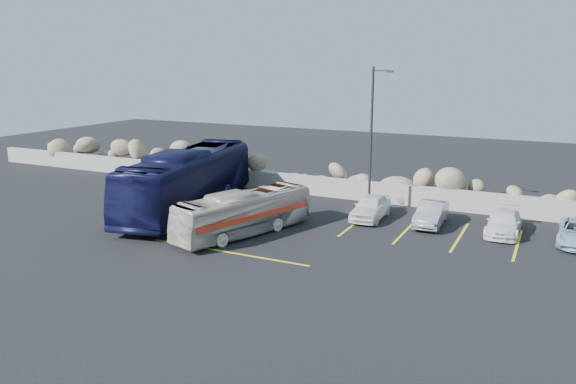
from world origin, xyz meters
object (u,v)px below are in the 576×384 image
at_px(vintage_bus, 244,213).
at_px(car_b, 431,214).
at_px(tour_coach, 188,180).
at_px(lamppost, 372,136).
at_px(car_a, 370,207).
at_px(car_c, 504,223).

distance_m(vintage_bus, car_b, 9.68).
xyz_separation_m(tour_coach, car_b, (13.04, 2.96, -1.13)).
distance_m(lamppost, car_a, 3.88).
height_order(lamppost, vintage_bus, lamppost).
xyz_separation_m(lamppost, car_a, (0.44, -1.24, -3.65)).
distance_m(car_b, car_c, 3.53).
relative_size(lamppost, vintage_bus, 1.04).
relative_size(tour_coach, car_a, 3.28).
bearing_deg(car_a, car_c, 0.67).
height_order(lamppost, tour_coach, lamppost).
bearing_deg(car_c, lamppost, 172.04).
xyz_separation_m(lamppost, tour_coach, (-9.41, -4.01, -2.57)).
relative_size(vintage_bus, car_c, 2.04).
xyz_separation_m(tour_coach, car_c, (16.58, 3.02, -1.18)).
xyz_separation_m(vintage_bus, car_a, (4.69, 5.39, -0.42)).
bearing_deg(lamppost, car_b, -16.03).
height_order(lamppost, car_b, lamppost).
bearing_deg(tour_coach, car_b, 2.16).
height_order(lamppost, car_c, lamppost).
bearing_deg(car_c, tour_coach, -169.78).
bearing_deg(tour_coach, vintage_bus, -37.65).
height_order(vintage_bus, car_c, vintage_bus).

